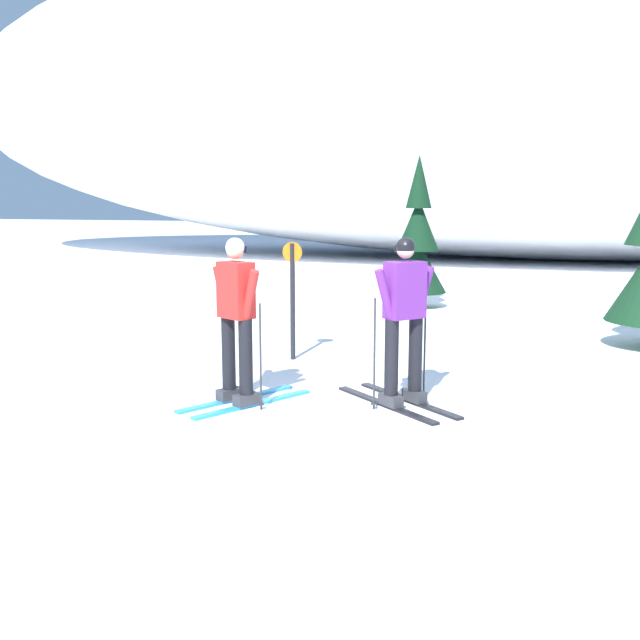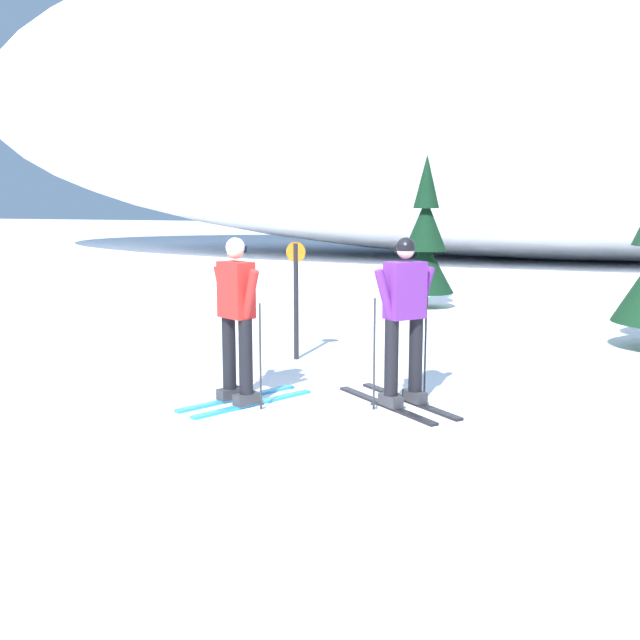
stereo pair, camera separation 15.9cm
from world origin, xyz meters
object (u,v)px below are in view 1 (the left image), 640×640
object	(u,v)px
skier_red_jacket	(237,318)
trail_marker_post	(293,294)
pine_tree_far_left	(418,244)
skier_purple_jacket	(404,318)

from	to	relation	value
skier_red_jacket	trail_marker_post	xyz separation A→B (m)	(-0.17, 2.36, -0.03)
skier_red_jacket	pine_tree_far_left	bearing A→B (deg)	85.11
skier_purple_jacket	trail_marker_post	xyz separation A→B (m)	(-1.91, 1.88, -0.04)
skier_red_jacket	trail_marker_post	world-z (taller)	skier_red_jacket
skier_red_jacket	skier_purple_jacket	xyz separation A→B (m)	(1.74, 0.47, 0.01)
pine_tree_far_left	trail_marker_post	bearing A→B (deg)	-98.67
trail_marker_post	pine_tree_far_left	bearing A→B (deg)	81.33
pine_tree_far_left	skier_red_jacket	bearing A→B (deg)	-94.89
pine_tree_far_left	skier_purple_jacket	bearing A→B (deg)	-81.79
pine_tree_far_left	trail_marker_post	distance (m)	5.60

